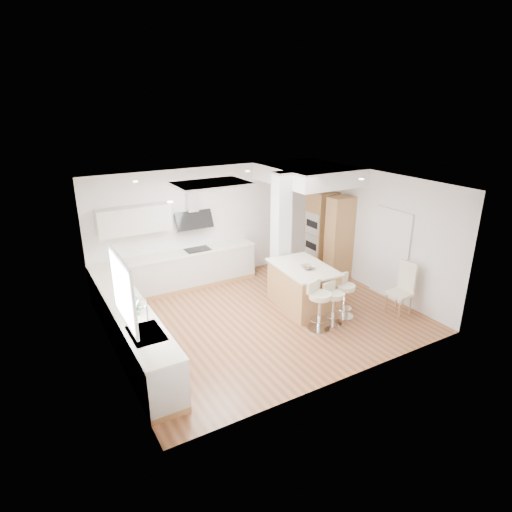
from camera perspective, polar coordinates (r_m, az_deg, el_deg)
ground at (r=9.09m, az=0.86°, el=-8.01°), size 6.00×6.00×0.00m
ceiling at (r=9.09m, az=0.86°, el=-8.01°), size 6.00×5.00×0.02m
wall_back at (r=10.63m, az=-6.05°, el=4.31°), size 6.00×0.04×2.80m
wall_left at (r=7.53m, az=-19.11°, el=-3.63°), size 0.04×5.00×2.80m
wall_right at (r=10.31m, az=15.39°, el=3.17°), size 0.04×5.00×2.80m
skylight at (r=8.31m, az=-5.95°, el=9.52°), size 4.10×2.10×0.06m
window_left at (r=6.61m, az=-17.39°, el=-4.03°), size 0.06×1.28×1.07m
doorway_right at (r=10.03m, az=17.47°, el=0.05°), size 0.05×1.00×2.10m
counter_left at (r=8.19m, az=-16.62°, el=-8.69°), size 0.63×4.50×1.35m
counter_back at (r=10.29m, az=-9.91°, el=-0.58°), size 3.62×0.63×2.50m
pillar at (r=9.81m, az=3.32°, el=3.01°), size 0.35×0.35×2.80m
soffit at (r=10.48m, az=6.98°, el=10.77°), size 1.78×2.20×0.40m
oven_column at (r=11.06m, az=9.57°, el=2.87°), size 0.63×1.21×2.10m
peninsula at (r=9.34m, az=6.22°, el=-4.04°), size 1.14×1.63×1.02m
bar_stool_a at (r=8.44m, az=8.37°, el=-6.29°), size 0.56×0.56×1.00m
bar_stool_b at (r=8.71m, az=10.22°, el=-6.02°), size 0.46×0.46×0.88m
bar_stool_c at (r=9.02m, az=11.68°, el=-4.97°), size 0.42×0.42×0.93m
dining_chair at (r=9.49m, az=19.04°, el=-3.84°), size 0.47×0.47×1.14m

